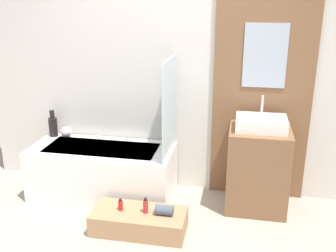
# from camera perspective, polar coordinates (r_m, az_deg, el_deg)

# --- Properties ---
(wall_tiled_back) EXTENTS (4.20, 0.06, 2.60)m
(wall_tiled_back) POSITION_cam_1_polar(r_m,az_deg,el_deg) (4.09, 0.81, 8.06)
(wall_tiled_back) COLOR silver
(wall_tiled_back) RESTS_ON ground_plane
(wall_wood_accent) EXTENTS (0.97, 0.04, 2.60)m
(wall_wood_accent) POSITION_cam_1_polar(r_m,az_deg,el_deg) (3.98, 13.70, 7.34)
(wall_wood_accent) COLOR brown
(wall_wood_accent) RESTS_ON ground_plane
(bathtub) EXTENTS (1.48, 0.66, 0.54)m
(bathtub) POSITION_cam_1_polar(r_m,az_deg,el_deg) (4.23, -9.43, -6.48)
(bathtub) COLOR white
(bathtub) RESTS_ON ground_plane
(glass_shower_screen) EXTENTS (0.01, 0.64, 0.94)m
(glass_shower_screen) POSITION_cam_1_polar(r_m,az_deg,el_deg) (3.80, 0.17, 2.72)
(glass_shower_screen) COLOR silver
(glass_shower_screen) RESTS_ON bathtub
(wooden_step_bench) EXTENTS (0.85, 0.39, 0.19)m
(wooden_step_bench) POSITION_cam_1_polar(r_m,az_deg,el_deg) (3.67, -4.21, -13.61)
(wooden_step_bench) COLOR #A87F56
(wooden_step_bench) RESTS_ON ground_plane
(vanity_cabinet) EXTENTS (0.58, 0.52, 0.83)m
(vanity_cabinet) POSITION_cam_1_polar(r_m,az_deg,el_deg) (3.99, 12.85, -6.12)
(vanity_cabinet) COLOR brown
(vanity_cabinet) RESTS_ON ground_plane
(sink) EXTENTS (0.47, 0.34, 0.31)m
(sink) POSITION_cam_1_polar(r_m,az_deg,el_deg) (3.82, 13.36, 0.39)
(sink) COLOR white
(sink) RESTS_ON vanity_cabinet
(vase_tall_dark) EXTENTS (0.09, 0.09, 0.30)m
(vase_tall_dark) POSITION_cam_1_polar(r_m,az_deg,el_deg) (4.54, -16.33, 0.05)
(vase_tall_dark) COLOR black
(vase_tall_dark) RESTS_ON bathtub
(vase_round_light) EXTENTS (0.12, 0.12, 0.12)m
(vase_round_light) POSITION_cam_1_polar(r_m,az_deg,el_deg) (4.48, -14.58, -0.86)
(vase_round_light) COLOR silver
(vase_round_light) RESTS_ON bathtub
(bottle_soap_primary) EXTENTS (0.04, 0.04, 0.11)m
(bottle_soap_primary) POSITION_cam_1_polar(r_m,az_deg,el_deg) (3.64, -6.90, -11.32)
(bottle_soap_primary) COLOR red
(bottle_soap_primary) RESTS_ON wooden_step_bench
(bottle_soap_secondary) EXTENTS (0.05, 0.05, 0.15)m
(bottle_soap_secondary) POSITION_cam_1_polar(r_m,az_deg,el_deg) (3.58, -3.27, -11.54)
(bottle_soap_secondary) COLOR red
(bottle_soap_secondary) RESTS_ON wooden_step_bench
(towel_roll) EXTENTS (0.16, 0.09, 0.09)m
(towel_roll) POSITION_cam_1_polar(r_m,az_deg,el_deg) (3.55, -0.55, -12.10)
(towel_roll) COLOR #4C5666
(towel_roll) RESTS_ON wooden_step_bench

